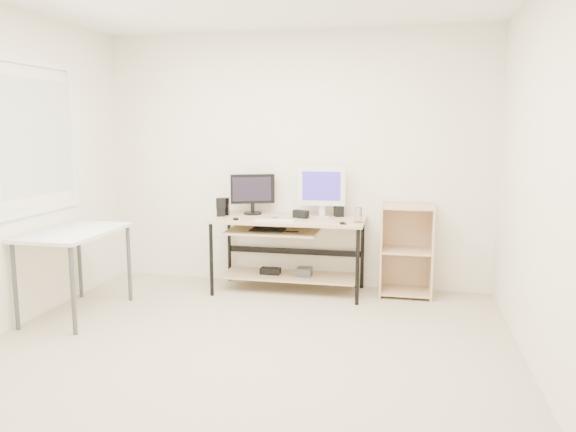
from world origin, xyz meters
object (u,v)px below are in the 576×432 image
(audio_controller, at_px, (224,206))
(desk, at_px, (286,239))
(white_imac, at_px, (322,187))
(shelf_unit, at_px, (407,249))
(black_monitor, at_px, (253,191))
(side_table, at_px, (74,240))

(audio_controller, bearing_deg, desk, -8.42)
(white_imac, distance_m, audio_controller, 1.01)
(desk, height_order, shelf_unit, shelf_unit)
(desk, xyz_separation_m, white_imac, (0.32, 0.18, 0.51))
(desk, relative_size, black_monitor, 3.45)
(shelf_unit, distance_m, black_monitor, 1.65)
(black_monitor, distance_m, audio_controller, 0.33)
(desk, height_order, black_monitor, black_monitor)
(side_table, xyz_separation_m, black_monitor, (1.27, 1.23, 0.32))
(black_monitor, xyz_separation_m, white_imac, (0.71, 0.02, 0.06))
(shelf_unit, bearing_deg, side_table, -156.67)
(side_table, relative_size, white_imac, 1.97)
(desk, bearing_deg, black_monitor, 156.69)
(shelf_unit, relative_size, white_imac, 1.77)
(side_table, height_order, audio_controller, audio_controller)
(black_monitor, bearing_deg, audio_controller, -177.55)
(white_imac, bearing_deg, side_table, -150.88)
(side_table, distance_m, white_imac, 2.37)
(black_monitor, bearing_deg, side_table, -157.91)
(shelf_unit, height_order, white_imac, white_imac)
(side_table, height_order, shelf_unit, shelf_unit)
(shelf_unit, height_order, black_monitor, black_monitor)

